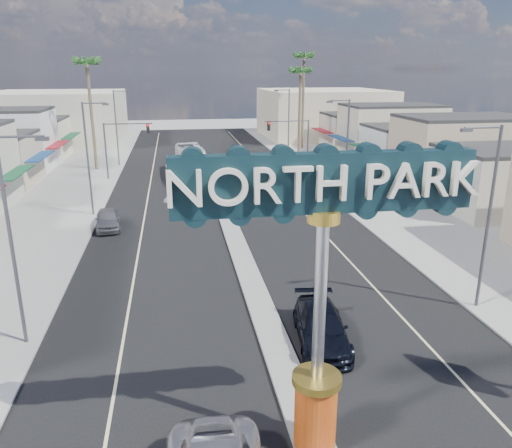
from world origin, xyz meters
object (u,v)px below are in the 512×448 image
object	(u,v)px
traffic_signal_right	(292,136)
suv_right	(321,327)
streetlight_l_far	(117,124)
streetlight_l_mid	(89,154)
palm_left_far	(87,68)
city_bus	(192,163)
streetlight_r_far	(287,121)
car_parked_left	(108,219)
streetlight_l_near	(14,233)
palm_right_far	(304,62)
gateway_sign	(321,273)
palm_right_mid	(301,75)
traffic_signal_left	(123,139)
streetlight_r_mid	(345,147)
streetlight_r_near	(487,210)

from	to	relation	value
traffic_signal_right	suv_right	bearing A→B (deg)	-101.30
traffic_signal_right	streetlight_l_far	world-z (taller)	streetlight_l_far
streetlight_l_mid	streetlight_l_far	distance (m)	22.00
palm_left_far	city_bus	world-z (taller)	palm_left_far
streetlight_l_far	suv_right	world-z (taller)	streetlight_l_far
streetlight_r_far	car_parked_left	size ratio (longest dim) A/B	2.10
traffic_signal_right	streetlight_l_near	world-z (taller)	streetlight_l_near
traffic_signal_right	palm_right_far	world-z (taller)	palm_right_far
streetlight_l_far	streetlight_l_near	bearing A→B (deg)	-90.00
gateway_sign	car_parked_left	bearing A→B (deg)	110.27
palm_left_far	palm_right_mid	bearing A→B (deg)	12.99
palm_right_far	suv_right	bearing A→B (deg)	-103.55
streetlight_l_near	palm_left_far	world-z (taller)	palm_left_far
traffic_signal_right	city_bus	size ratio (longest dim) A/B	0.51
palm_right_far	traffic_signal_right	bearing A→B (deg)	-107.90
traffic_signal_left	streetlight_r_mid	bearing A→B (deg)	-35.50
streetlight_r_far	palm_right_far	distance (m)	13.21
streetlight_r_far	city_bus	world-z (taller)	streetlight_r_far
car_parked_left	gateway_sign	bearing A→B (deg)	-75.55
streetlight_r_near	streetlight_r_mid	distance (m)	20.00
streetlight_r_near	city_bus	xyz separation A→B (m)	(-12.43, 33.77, -3.43)
streetlight_r_mid	car_parked_left	distance (m)	20.24
palm_right_far	streetlight_l_far	bearing A→B (deg)	-158.54
streetlight_l_mid	streetlight_r_near	bearing A→B (deg)	-43.79
palm_right_mid	city_bus	distance (m)	21.33
gateway_sign	palm_right_mid	distance (m)	55.76
streetlight_l_far	palm_left_far	distance (m)	7.21
streetlight_l_near	car_parked_left	size ratio (longest dim) A/B	2.10
palm_right_far	streetlight_r_near	bearing A→B (deg)	-95.02
gateway_sign	streetlight_l_near	xyz separation A→B (m)	(-10.43, 8.02, -0.86)
gateway_sign	streetlight_l_far	distance (m)	51.10
streetlight_l_near	palm_right_far	size ratio (longest dim) A/B	0.64
traffic_signal_right	palm_left_far	world-z (taller)	palm_left_far
streetlight_l_far	streetlight_l_mid	bearing A→B (deg)	-90.00
streetlight_r_near	streetlight_r_far	xyz separation A→B (m)	(0.00, 42.00, 0.00)
car_parked_left	suv_right	bearing A→B (deg)	-64.81
streetlight_l_near	palm_right_far	distance (m)	58.35
streetlight_r_far	streetlight_r_mid	bearing A→B (deg)	-90.00
streetlight_r_near	car_parked_left	world-z (taller)	streetlight_r_near
streetlight_l_mid	streetlight_r_mid	bearing A→B (deg)	0.00
streetlight_r_mid	streetlight_r_far	distance (m)	22.00
streetlight_l_mid	streetlight_l_far	world-z (taller)	same
streetlight_r_near	palm_left_far	size ratio (longest dim) A/B	0.69
streetlight_r_mid	city_bus	bearing A→B (deg)	132.08
streetlight_l_near	palm_right_mid	distance (m)	51.92
streetlight_l_mid	city_bus	xyz separation A→B (m)	(8.43, 13.77, -3.43)
streetlight_r_mid	streetlight_r_far	world-z (taller)	same
traffic_signal_left	streetlight_r_far	world-z (taller)	streetlight_r_far
palm_right_far	suv_right	xyz separation A→B (m)	(-13.00, -53.95, -11.64)
palm_right_far	city_bus	bearing A→B (deg)	-133.00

